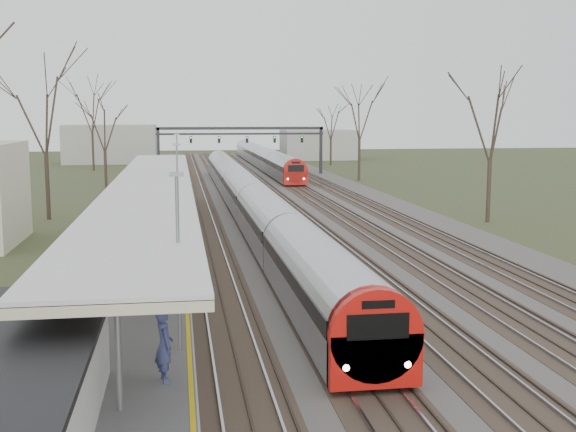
# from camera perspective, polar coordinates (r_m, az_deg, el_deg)

# --- Properties ---
(track_bed) EXTENTS (24.00, 160.00, 0.22)m
(track_bed) POSITION_cam_1_polar(r_m,az_deg,el_deg) (61.84, -1.27, 1.01)
(track_bed) COLOR #474442
(track_bed) RESTS_ON ground
(platform) EXTENTS (3.50, 69.00, 1.00)m
(platform) POSITION_cam_1_polar(r_m,az_deg,el_deg) (43.97, -10.40, -1.42)
(platform) COLOR #9E9B93
(platform) RESTS_ON ground
(canopy) EXTENTS (4.10, 50.00, 3.11)m
(canopy) POSITION_cam_1_polar(r_m,az_deg,el_deg) (39.05, -10.71, 2.47)
(canopy) COLOR slate
(canopy) RESTS_ON platform
(signal_gantry) EXTENTS (21.00, 0.59, 6.08)m
(signal_gantry) POSITION_cam_1_polar(r_m,az_deg,el_deg) (91.24, -3.71, 6.31)
(signal_gantry) COLOR black
(signal_gantry) RESTS_ON ground
(tree_west_far) EXTENTS (5.50, 5.50, 11.33)m
(tree_west_far) POSITION_cam_1_polar(r_m,az_deg,el_deg) (54.67, -18.72, 8.03)
(tree_west_far) COLOR #2D231C
(tree_west_far) RESTS_ON ground
(tree_east_far) EXTENTS (5.00, 5.00, 10.30)m
(tree_east_far) POSITION_cam_1_polar(r_m,az_deg,el_deg) (52.54, 15.78, 7.37)
(tree_east_far) COLOR #2D231C
(tree_east_far) RESTS_ON ground
(train_near) EXTENTS (2.62, 75.21, 3.05)m
(train_near) POSITION_cam_1_polar(r_m,az_deg,el_deg) (55.91, -3.35, 1.71)
(train_near) COLOR #9EA0A8
(train_near) RESTS_ON ground
(train_far) EXTENTS (2.62, 60.21, 3.05)m
(train_far) POSITION_cam_1_polar(r_m,az_deg,el_deg) (104.83, -2.03, 4.67)
(train_far) COLOR #9EA0A8
(train_far) RESTS_ON ground
(passenger) EXTENTS (0.60, 0.78, 1.90)m
(passenger) POSITION_cam_1_polar(r_m,az_deg,el_deg) (18.40, -9.75, -10.04)
(passenger) COLOR navy
(passenger) RESTS_ON platform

